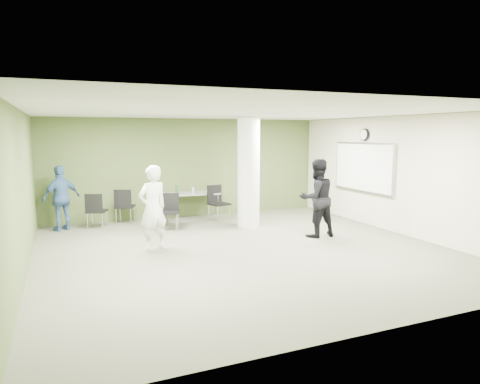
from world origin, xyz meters
name	(u,v)px	position (x,y,z in m)	size (l,w,h in m)	color
floor	(243,250)	(0.00, 0.00, 0.00)	(8.00, 8.00, 0.00)	#565744
ceiling	(244,112)	(0.00, 0.00, 2.80)	(8.00, 8.00, 0.00)	white
wall_back	(188,168)	(0.00, 4.00, 1.40)	(8.00, 0.02, 2.80)	#4C5B2B
wall_left	(21,193)	(-4.00, 0.00, 1.40)	(0.02, 8.00, 2.80)	#4C5B2B
wall_right_cream	(398,175)	(4.00, 0.00, 1.40)	(0.02, 8.00, 2.80)	beige
column	(249,172)	(1.00, 2.00, 1.40)	(0.56, 0.56, 2.80)	silver
whiteboard	(363,167)	(3.92, 1.20, 1.50)	(0.05, 2.30, 1.30)	silver
wall_clock	(364,135)	(3.92, 1.20, 2.35)	(0.06, 0.32, 0.32)	black
folding_table	(191,195)	(-0.08, 3.54, 0.69)	(1.62, 0.83, 0.99)	gray
wastebasket	(163,220)	(-1.00, 2.99, 0.15)	(0.27, 0.27, 0.31)	#4C4C4C
chair_back_left	(96,208)	(-2.63, 3.26, 0.53)	(0.59, 0.59, 0.90)	black
chair_back_right	(124,204)	(-1.89, 3.57, 0.55)	(0.61, 0.61, 0.94)	black
chair_table_left	(170,209)	(-0.93, 2.48, 0.52)	(0.58, 0.58, 0.90)	black
chair_table_right	(217,200)	(0.53, 3.06, 0.57)	(0.60, 0.60, 0.98)	black
woman_white	(153,208)	(-1.69, 0.76, 0.87)	(0.64, 0.42, 1.74)	white
man_black	(317,198)	(2.02, 0.43, 0.90)	(0.88, 0.68, 1.81)	black
man_blue	(62,198)	(-3.40, 3.40, 0.80)	(0.94, 0.39, 1.61)	#395D8E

